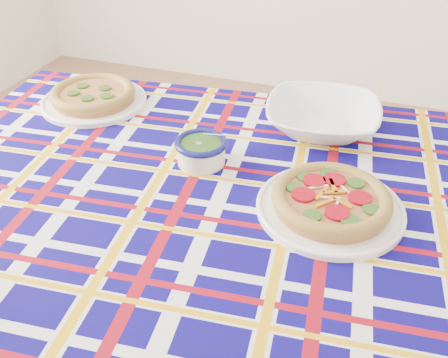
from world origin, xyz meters
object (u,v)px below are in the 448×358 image
(serving_bowl, at_px, (322,117))
(dining_table, at_px, (255,225))
(main_focaccia_plate, at_px, (331,199))
(pesto_bowl, at_px, (201,149))

(serving_bowl, bearing_deg, dining_table, -102.94)
(main_focaccia_plate, relative_size, serving_bowl, 1.07)
(dining_table, bearing_deg, main_focaccia_plate, -4.37)
(pesto_bowl, distance_m, serving_bowl, 0.34)
(dining_table, relative_size, pesto_bowl, 13.67)
(main_focaccia_plate, relative_size, pesto_bowl, 2.53)
(pesto_bowl, bearing_deg, dining_table, -28.86)
(main_focaccia_plate, distance_m, pesto_bowl, 0.32)
(dining_table, xyz_separation_m, serving_bowl, (0.08, 0.33, 0.11))
(main_focaccia_plate, height_order, pesto_bowl, pesto_bowl)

